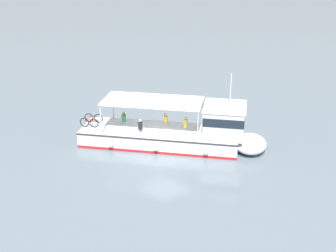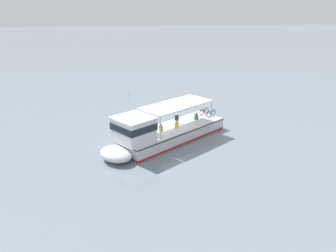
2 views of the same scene
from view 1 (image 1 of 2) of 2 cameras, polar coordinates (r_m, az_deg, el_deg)
ground_plane at (r=28.26m, az=-0.66°, el=-3.94°), size 400.00×400.00×0.00m
ferry_main at (r=29.23m, az=1.96°, el=-0.84°), size 9.56×12.32×5.32m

